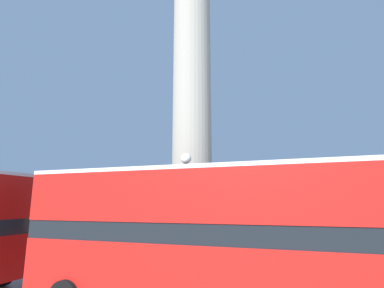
% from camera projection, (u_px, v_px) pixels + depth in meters
% --- Properties ---
extents(ground_plane, '(200.00, 200.00, 0.00)m').
position_uv_depth(ground_plane, '(192.00, 273.00, 13.88)').
color(ground_plane, gray).
extents(monument_column, '(4.79, 4.79, 22.97)m').
position_uv_depth(monument_column, '(192.00, 86.00, 15.71)').
color(monument_column, '#A39E8E').
rests_on(monument_column, ground_plane).
extents(bus_a, '(11.05, 3.17, 4.21)m').
position_uv_depth(bus_a, '(205.00, 232.00, 8.84)').
color(bus_a, red).
rests_on(bus_a, ground_plane).
extents(street_lamp, '(0.42, 0.42, 5.12)m').
position_uv_depth(street_lamp, '(186.00, 211.00, 11.46)').
color(street_lamp, black).
rests_on(street_lamp, ground_plane).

